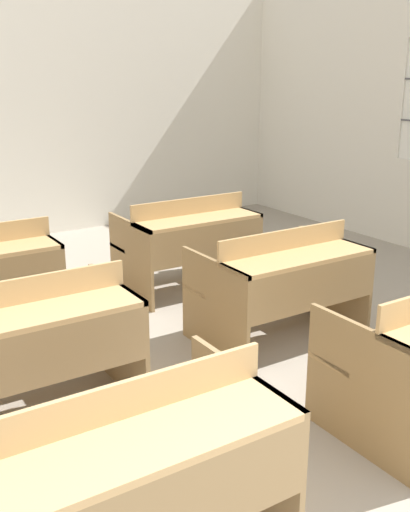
% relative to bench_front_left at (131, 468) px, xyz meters
% --- Properties ---
extents(wall_back, '(7.20, 0.06, 2.96)m').
position_rel_bench_front_left_xyz_m(wall_back, '(0.95, 5.13, 1.04)').
color(wall_back, white).
rests_on(wall_back, ground_plane).
extents(bench_front_left, '(1.10, 0.78, 0.82)m').
position_rel_bench_front_left_xyz_m(bench_front_left, '(0.00, 0.00, 0.00)').
color(bench_front_left, '#997B51').
rests_on(bench_front_left, ground_plane).
extents(bench_second_left, '(1.10, 0.78, 0.82)m').
position_rel_bench_front_left_xyz_m(bench_second_left, '(0.01, 1.29, 0.00)').
color(bench_second_left, '#97784E').
rests_on(bench_second_left, ground_plane).
extents(bench_second_right, '(1.10, 0.78, 0.82)m').
position_rel_bench_front_left_xyz_m(bench_second_right, '(1.80, 1.32, 0.00)').
color(bench_second_right, olive).
rests_on(bench_second_right, ground_plane).
extents(bench_third_right, '(1.10, 0.78, 0.82)m').
position_rel_bench_front_left_xyz_m(bench_third_right, '(1.80, 2.59, 0.00)').
color(bench_third_right, olive).
rests_on(bench_third_right, ground_plane).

